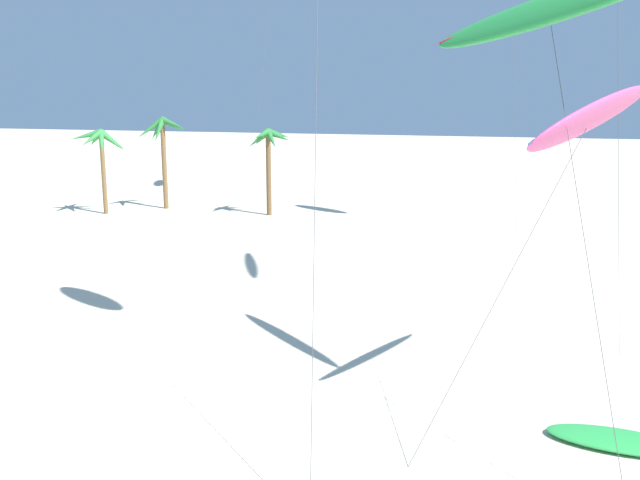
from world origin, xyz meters
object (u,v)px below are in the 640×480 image
object	(u,v)px
palm_tree_1	(163,135)
flying_kite_3	(549,9)
grounded_kite_0	(620,441)
palm_tree_0	(101,143)
flying_kite_4	(591,117)
palm_tree_2	(269,143)

from	to	relation	value
palm_tree_1	flying_kite_3	size ratio (longest dim) A/B	0.58
flying_kite_3	grounded_kite_0	world-z (taller)	flying_kite_3
palm_tree_0	flying_kite_4	xyz separation A→B (m)	(32.14, -25.68, 3.09)
palm_tree_1	flying_kite_4	xyz separation A→B (m)	(28.84, -29.15, 2.65)
palm_tree_1	grounded_kite_0	xyz separation A→B (m)	(30.04, -30.96, -5.65)
flying_kite_3	grounded_kite_0	xyz separation A→B (m)	(2.44, -1.83, -11.09)
palm_tree_1	flying_kite_4	bearing A→B (deg)	-45.30
palm_tree_1	flying_kite_3	distance (m)	40.49
palm_tree_0	grounded_kite_0	bearing A→B (deg)	-39.50
palm_tree_2	flying_kite_3	distance (m)	34.64
palm_tree_0	flying_kite_3	world-z (taller)	flying_kite_3
palm_tree_1	flying_kite_4	world-z (taller)	flying_kite_4
palm_tree_2	flying_kite_3	bearing A→B (deg)	-56.98
palm_tree_0	flying_kite_4	size ratio (longest dim) A/B	0.66
flying_kite_4	grounded_kite_0	xyz separation A→B (m)	(1.20, -1.81, -8.30)
palm_tree_2	flying_kite_4	xyz separation A→B (m)	(19.85, -28.65, 3.06)
palm_tree_1	palm_tree_2	bearing A→B (deg)	-3.18
palm_tree_1	palm_tree_2	size ratio (longest dim) A/B	1.11
palm_tree_2	flying_kite_3	world-z (taller)	flying_kite_3
palm_tree_1	grounded_kite_0	bearing A→B (deg)	-45.86
palm_tree_0	palm_tree_2	bearing A→B (deg)	13.59
palm_tree_0	grounded_kite_0	size ratio (longest dim) A/B	1.69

